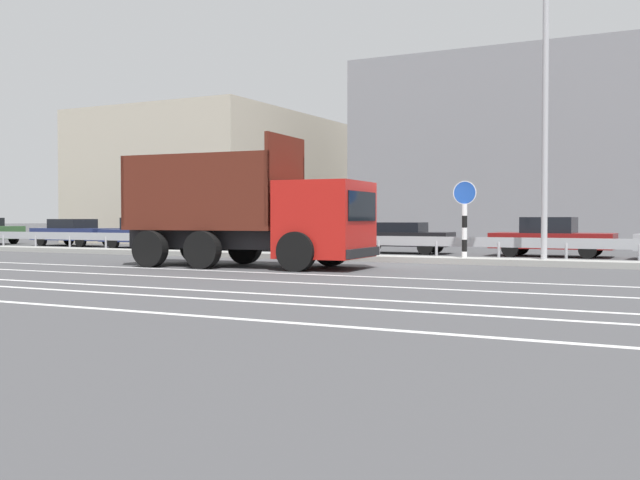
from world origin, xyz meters
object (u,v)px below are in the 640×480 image
at_px(street_lamp_1, 544,84).
at_px(parked_car_3, 256,233).
at_px(parked_car_4, 399,237).
at_px(parked_car_2, 151,233).
at_px(parked_car_1, 74,232).
at_px(parked_car_5, 552,237).
at_px(median_road_sign, 465,220).
at_px(dump_truck, 273,222).

relative_size(street_lamp_1, parked_car_3, 1.92).
height_order(street_lamp_1, parked_car_4, street_lamp_1).
bearing_deg(parked_car_2, parked_car_3, 95.19).
height_order(street_lamp_1, parked_car_2, street_lamp_1).
xyz_separation_m(parked_car_1, parked_car_3, (10.82, -0.12, 0.03)).
distance_m(parked_car_1, parked_car_2, 5.43).
relative_size(parked_car_1, parked_car_2, 0.99).
bearing_deg(parked_car_2, parked_car_5, 92.65).
xyz_separation_m(street_lamp_1, parked_car_2, (-18.57, 4.77, -4.54)).
height_order(median_road_sign, parked_car_5, median_road_sign).
relative_size(parked_car_1, parked_car_3, 0.95).
bearing_deg(street_lamp_1, parked_car_3, 158.26).
distance_m(dump_truck, street_lamp_1, 8.78).
height_order(dump_truck, parked_car_1, dump_truck).
height_order(median_road_sign, street_lamp_1, street_lamp_1).
relative_size(dump_truck, parked_car_5, 1.70).
bearing_deg(parked_car_5, parked_car_4, -89.05).
bearing_deg(parked_car_4, dump_truck, 175.54).
bearing_deg(parked_car_3, parked_car_5, 88.93).
xyz_separation_m(median_road_sign, parked_car_1, (-21.61, 5.31, -0.63)).
xyz_separation_m(parked_car_2, parked_car_5, (17.83, 0.76, 0.00)).
relative_size(parked_car_1, parked_car_4, 1.09).
relative_size(median_road_sign, parked_car_1, 0.54).
height_order(median_road_sign, parked_car_1, median_road_sign).
bearing_deg(parked_car_4, parked_car_2, 88.77).
xyz_separation_m(dump_truck, parked_car_5, (5.86, 9.73, -0.56)).
xyz_separation_m(dump_truck, parked_car_2, (-11.96, 8.97, -0.57)).
xyz_separation_m(dump_truck, median_road_sign, (4.25, 4.26, 0.05)).
bearing_deg(median_road_sign, street_lamp_1, -1.32).
relative_size(median_road_sign, parked_car_4, 0.58).
bearing_deg(parked_car_1, parked_car_4, 94.12).
bearing_deg(median_road_sign, parked_car_5, 73.60).
distance_m(parked_car_2, parked_car_5, 17.84).
xyz_separation_m(street_lamp_1, parked_car_5, (-0.74, 5.53, -4.54)).
relative_size(dump_truck, parked_car_1, 1.54).
bearing_deg(parked_car_5, parked_car_2, -87.81).
bearing_deg(parked_car_1, median_road_sign, 80.17).
bearing_deg(median_road_sign, parked_car_2, 163.78).
xyz_separation_m(street_lamp_1, parked_car_3, (-13.15, 5.24, -4.52)).
bearing_deg(parked_car_2, parked_car_4, 93.25).
relative_size(dump_truck, parked_car_4, 1.68).
xyz_separation_m(dump_truck, parked_car_3, (-6.54, 9.44, -0.55)).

